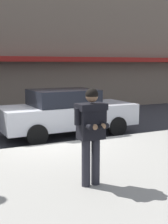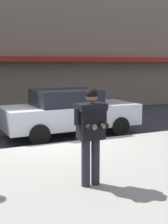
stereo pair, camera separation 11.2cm
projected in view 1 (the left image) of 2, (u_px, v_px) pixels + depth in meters
ground_plane at (48, 147)px, 9.02m from camera, size 80.00×80.00×0.00m
sidewalk at (132, 169)px, 6.90m from camera, size 32.00×5.30×0.14m
curb_paint_line at (78, 142)px, 9.49m from camera, size 28.00×0.12×0.01m
storefront_facade at (10, 0)px, 16.16m from camera, size 28.00×4.70×11.38m
parked_sedan_mid at (67, 112)px, 10.38m from camera, size 4.55×2.04×1.54m
man_texting_on_phone at (91, 126)px, 5.61m from camera, size 0.65×0.59×1.81m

